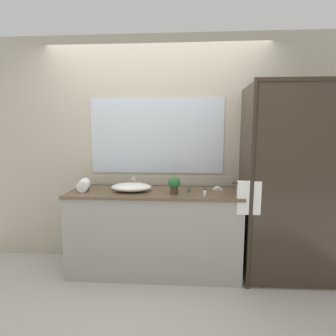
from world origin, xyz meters
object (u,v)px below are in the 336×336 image
(potted_plant, at_px, (174,184))
(amenity_bottle_shampoo, at_px, (189,188))
(amenity_bottle_conditioner, at_px, (205,193))
(rolled_towel_near_edge, at_px, (84,185))
(sink_basin, at_px, (131,187))
(soap_dish, at_px, (218,188))
(faucet, at_px, (134,184))

(potted_plant, distance_m, amenity_bottle_shampoo, 0.19)
(amenity_bottle_conditioner, relative_size, rolled_towel_near_edge, 0.31)
(potted_plant, height_order, amenity_bottle_conditioner, potted_plant)
(sink_basin, height_order, soap_dish, sink_basin)
(potted_plant, bearing_deg, soap_dish, 24.80)
(sink_basin, distance_m, potted_plant, 0.47)
(faucet, height_order, amenity_bottle_conditioner, faucet)
(amenity_bottle_shampoo, bearing_deg, faucet, 166.78)
(sink_basin, xyz_separation_m, faucet, (0.00, 0.16, 0.00))
(soap_dish, bearing_deg, rolled_towel_near_edge, -175.36)
(sink_basin, bearing_deg, amenity_bottle_conditioner, -12.85)
(sink_basin, distance_m, amenity_bottle_shampoo, 0.61)
(potted_plant, relative_size, amenity_bottle_conditioner, 2.37)
(potted_plant, distance_m, soap_dish, 0.52)
(soap_dish, xyz_separation_m, amenity_bottle_conditioner, (-0.16, -0.30, 0.02))
(faucet, xyz_separation_m, amenity_bottle_shampoo, (0.61, -0.14, -0.01))
(sink_basin, relative_size, amenity_bottle_shampoo, 5.43)
(sink_basin, distance_m, soap_dish, 0.93)
(potted_plant, bearing_deg, sink_basin, 168.86)
(soap_dish, xyz_separation_m, rolled_towel_near_edge, (-1.44, -0.12, 0.04))
(rolled_towel_near_edge, bearing_deg, faucet, 16.26)
(amenity_bottle_conditioner, xyz_separation_m, rolled_towel_near_edge, (-1.28, 0.18, 0.02))
(sink_basin, relative_size, faucet, 2.53)
(potted_plant, height_order, rolled_towel_near_edge, potted_plant)
(sink_basin, xyz_separation_m, soap_dish, (0.92, 0.12, -0.03))
(soap_dish, distance_m, amenity_bottle_shampoo, 0.33)
(sink_basin, height_order, amenity_bottle_conditioner, sink_basin)
(sink_basin, distance_m, faucet, 0.16)
(soap_dish, height_order, amenity_bottle_shampoo, amenity_bottle_shampoo)
(sink_basin, xyz_separation_m, amenity_bottle_shampoo, (0.61, 0.02, -0.01))
(sink_basin, bearing_deg, soap_dish, 7.67)
(soap_dish, xyz_separation_m, amenity_bottle_shampoo, (-0.31, -0.11, 0.02))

